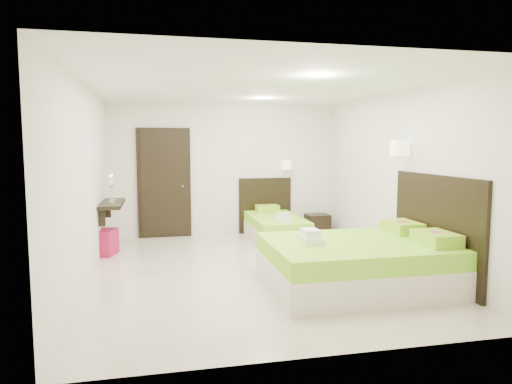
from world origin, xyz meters
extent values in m
plane|color=beige|center=(0.00, 0.00, 0.00)|extent=(5.50, 5.50, 0.00)
cube|color=beige|center=(0.81, 1.85, 0.14)|extent=(0.90, 1.80, 0.29)
cube|color=#79CC20|center=(0.81, 1.85, 0.38)|extent=(0.89, 1.78, 0.18)
cube|color=black|center=(0.81, 2.72, 0.56)|extent=(1.08, 0.05, 1.12)
cube|color=#93C524|center=(0.81, 2.53, 0.53)|extent=(0.45, 0.31, 0.13)
cylinder|color=#E73666|center=(0.81, 2.53, 0.59)|extent=(0.11, 0.11, 0.00)
cube|color=white|center=(0.81, 1.36, 0.50)|extent=(0.27, 0.20, 0.07)
cube|color=white|center=(0.81, 1.36, 0.57)|extent=(0.20, 0.15, 0.07)
cube|color=beige|center=(1.21, 2.57, 1.39)|extent=(0.16, 0.16, 0.18)
cylinder|color=#2D2116|center=(1.21, 2.65, 1.39)|extent=(0.03, 0.16, 0.03)
cube|color=beige|center=(1.12, -1.02, 0.18)|extent=(2.26, 1.69, 0.36)
cube|color=#79CC20|center=(1.12, -1.02, 0.47)|extent=(2.24, 1.68, 0.23)
cube|color=black|center=(2.22, -1.02, 0.71)|extent=(0.05, 1.92, 1.41)
cube|color=#93C524|center=(1.97, -1.42, 0.67)|extent=(0.38, 0.56, 0.16)
cylinder|color=#E73666|center=(1.97, -1.42, 0.75)|extent=(0.14, 0.14, 0.00)
cube|color=#93C524|center=(1.97, -0.63, 0.67)|extent=(0.38, 0.56, 0.16)
cylinder|color=#E73666|center=(1.97, -0.63, 0.75)|extent=(0.14, 0.14, 0.00)
cube|color=white|center=(0.50, -1.02, 0.63)|extent=(0.25, 0.34, 0.09)
cube|color=white|center=(0.50, -1.02, 0.72)|extent=(0.19, 0.25, 0.09)
cube|color=beige|center=(2.07, -0.31, 1.75)|extent=(0.20, 0.20, 0.23)
cylinder|color=#2D2116|center=(2.15, -0.31, 1.75)|extent=(0.16, 0.03, 0.03)
cube|color=black|center=(1.82, 2.37, 0.20)|extent=(0.46, 0.41, 0.40)
cube|color=maroon|center=(-2.24, 1.42, 0.21)|extent=(0.52, 0.52, 0.42)
cube|color=black|center=(-1.20, 2.71, 1.05)|extent=(1.02, 0.06, 2.14)
cube|color=black|center=(-1.20, 2.67, 1.05)|extent=(0.88, 0.04, 2.06)
cylinder|color=silver|center=(-0.85, 2.64, 1.00)|extent=(0.03, 0.10, 0.03)
cube|color=black|center=(-2.08, 1.60, 0.82)|extent=(0.35, 1.20, 0.06)
cube|color=black|center=(-2.19, 1.15, 0.67)|extent=(0.10, 0.04, 0.30)
cube|color=black|center=(-2.19, 2.05, 0.67)|extent=(0.10, 0.04, 0.30)
cylinder|color=silver|center=(-2.08, 1.45, 0.86)|extent=(0.10, 0.10, 0.02)
cylinder|color=silver|center=(-2.08, 1.45, 0.98)|extent=(0.02, 0.02, 0.22)
cone|color=silver|center=(-2.08, 1.45, 1.11)|extent=(0.07, 0.07, 0.04)
cylinder|color=white|center=(-2.08, 1.45, 1.20)|extent=(0.02, 0.02, 0.15)
sphere|color=#FFB23F|center=(-2.08, 1.45, 1.29)|extent=(0.02, 0.02, 0.02)
cylinder|color=silver|center=(-2.08, 1.75, 0.86)|extent=(0.10, 0.10, 0.02)
cylinder|color=silver|center=(-2.08, 1.75, 0.98)|extent=(0.02, 0.02, 0.22)
cone|color=silver|center=(-2.08, 1.75, 1.11)|extent=(0.07, 0.07, 0.04)
cylinder|color=white|center=(-2.08, 1.75, 1.20)|extent=(0.02, 0.02, 0.15)
sphere|color=#FFB23F|center=(-2.08, 1.75, 1.29)|extent=(0.02, 0.02, 0.02)
camera|label=1|loc=(-1.33, -6.27, 1.81)|focal=32.00mm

